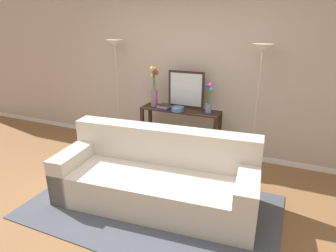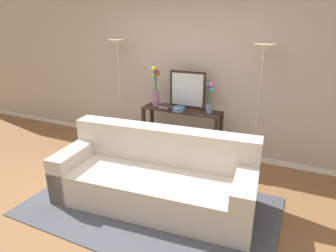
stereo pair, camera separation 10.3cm
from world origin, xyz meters
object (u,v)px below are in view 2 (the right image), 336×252
(wall_mirror, at_px, (187,90))
(book_row_under_console, at_px, (160,149))
(floor_lamp_right, at_px, (261,74))
(book_stack, at_px, (165,106))
(console_table, at_px, (181,125))
(vase_tall_flowers, at_px, (156,90))
(couch, at_px, (155,178))
(fruit_bowl, at_px, (179,109))
(vase_short_flowers, at_px, (210,98))
(floor_lamp_left, at_px, (118,64))

(wall_mirror, xyz_separation_m, book_row_under_console, (-0.43, -0.14, -1.05))
(floor_lamp_right, height_order, book_stack, floor_lamp_right)
(console_table, bearing_deg, vase_tall_flowers, -179.10)
(couch, relative_size, console_table, 1.93)
(floor_lamp_right, distance_m, book_row_under_console, 2.07)
(couch, bearing_deg, console_table, 98.80)
(console_table, distance_m, fruit_bowl, 0.31)
(floor_lamp_right, height_order, fruit_bowl, floor_lamp_right)
(book_stack, bearing_deg, vase_tall_flowers, 160.92)
(book_stack, bearing_deg, couch, -69.75)
(console_table, relative_size, floor_lamp_right, 0.69)
(couch, relative_size, vase_short_flowers, 5.20)
(couch, height_order, book_row_under_console, couch)
(couch, distance_m, floor_lamp_left, 2.23)
(vase_tall_flowers, bearing_deg, fruit_bowl, -11.71)
(console_table, xyz_separation_m, fruit_bowl, (-0.01, -0.10, 0.29))
(couch, relative_size, floor_lamp_right, 1.34)
(couch, bearing_deg, floor_lamp_left, 135.90)
(floor_lamp_left, bearing_deg, floor_lamp_right, 0.00)
(wall_mirror, bearing_deg, console_table, -105.48)
(couch, bearing_deg, vase_short_flowers, 78.67)
(wall_mirror, bearing_deg, fruit_bowl, -100.90)
(vase_short_flowers, height_order, fruit_bowl, vase_short_flowers)
(console_table, height_order, book_stack, book_stack)
(wall_mirror, relative_size, book_row_under_console, 2.17)
(floor_lamp_left, xyz_separation_m, vase_short_flowers, (1.64, -0.05, -0.40))
(couch, height_order, vase_tall_flowers, vase_tall_flowers)
(book_stack, bearing_deg, fruit_bowl, -5.16)
(console_table, bearing_deg, floor_lamp_left, 177.97)
(console_table, relative_size, book_stack, 6.51)
(floor_lamp_left, height_order, vase_tall_flowers, floor_lamp_left)
(couch, distance_m, book_row_under_console, 1.44)
(floor_lamp_left, height_order, vase_short_flowers, floor_lamp_left)
(vase_tall_flowers, xyz_separation_m, book_row_under_console, (0.06, 0.01, -1.03))
(couch, xyz_separation_m, vase_tall_flowers, (-0.65, 1.29, 0.77))
(wall_mirror, height_order, vase_tall_flowers, vase_tall_flowers)
(floor_lamp_left, bearing_deg, book_stack, -7.30)
(fruit_bowl, bearing_deg, floor_lamp_left, 173.14)
(floor_lamp_left, xyz_separation_m, fruit_bowl, (1.17, -0.14, -0.60))
(wall_mirror, height_order, vase_short_flowers, wall_mirror)
(floor_lamp_left, distance_m, book_stack, 1.11)
(fruit_bowl, bearing_deg, floor_lamp_right, 6.96)
(vase_tall_flowers, distance_m, book_row_under_console, 1.03)
(vase_tall_flowers, bearing_deg, console_table, 0.90)
(book_row_under_console, bearing_deg, wall_mirror, 17.72)
(vase_tall_flowers, distance_m, fruit_bowl, 0.51)
(couch, xyz_separation_m, console_table, (-0.20, 1.29, 0.25))
(book_row_under_console, bearing_deg, floor_lamp_left, 176.97)
(floor_lamp_right, height_order, vase_short_flowers, floor_lamp_right)
(console_table, xyz_separation_m, book_row_under_console, (-0.39, -0.00, -0.50))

